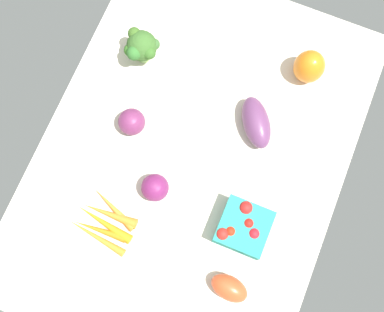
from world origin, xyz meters
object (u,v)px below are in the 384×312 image
roma_tomato (229,288)px  carrot_bunch (105,222)px  eggplant (256,122)px  broccoli_head (141,47)px  red_onion_near_basket (155,188)px  red_onion_center (132,122)px  berry_basket (243,227)px  bell_pepper_orange (309,67)px

roma_tomato → carrot_bunch: roma_tomato is taller
eggplant → broccoli_head: bearing=-135.9°
red_onion_near_basket → red_onion_center: bearing=-137.6°
roma_tomato → carrot_bunch: bearing=1.2°
carrot_bunch → berry_basket: (-11.39, 31.86, 2.33)cm
eggplant → berry_basket: bearing=-21.0°
roma_tomato → red_onion_center: (-28.71, -37.86, 0.63)cm
bell_pepper_orange → carrot_bunch: 65.15cm
roma_tomato → red_onion_center: size_ratio=1.32×
broccoli_head → carrot_bunch: broccoli_head is taller
bell_pepper_orange → red_onion_near_basket: bearing=-29.2°
red_onion_near_basket → carrot_bunch: (12.17, -8.29, -2.29)cm
berry_basket → roma_tomato: bearing=8.1°
eggplant → broccoli_head: 35.37cm
broccoli_head → red_onion_near_basket: bearing=28.5°
roma_tomato → red_onion_near_basket: (-15.36, -25.66, 0.62)cm
red_onion_center → broccoli_head: broccoli_head is taller
eggplant → red_onion_center: (11.90, -29.38, 0.13)cm
roma_tomato → bell_pepper_orange: bell_pepper_orange is taller
roma_tomato → broccoli_head: size_ratio=0.86×
red_onion_center → carrot_bunch: red_onion_center is taller
roma_tomato → berry_basket: bearing=-75.3°
eggplant → broccoli_head: (-6.76, -34.56, 3.25)cm
roma_tomato → bell_pepper_orange: (-59.33, -1.13, 2.24)cm
eggplant → bell_pepper_orange: size_ratio=1.37×
red_onion_center → broccoli_head: size_ratio=0.65×
red_onion_center → berry_basket: size_ratio=0.59×
red_onion_center → berry_basket: bearing=68.4°
red_onion_center → carrot_bunch: size_ratio=0.42×
bell_pepper_orange → berry_basket: bearing=-1.2°
broccoli_head → berry_basket: size_ratio=0.90×
roma_tomato → broccoli_head: 64.11cm
carrot_bunch → broccoli_head: bearing=-168.4°
roma_tomato → red_onion_center: bearing=-30.6°
broccoli_head → berry_basket: (32.79, 40.95, -3.09)cm
bell_pepper_orange → berry_basket: 44.79cm
eggplant → bell_pepper_orange: bell_pepper_orange is taller
red_onion_center → berry_basket: 38.46cm
roma_tomato → berry_basket: (-14.58, -2.09, 0.65)cm
red_onion_near_basket → eggplant: bearing=145.8°
broccoli_head → eggplant: bearing=78.9°
red_onion_center → carrot_bunch: 25.92cm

